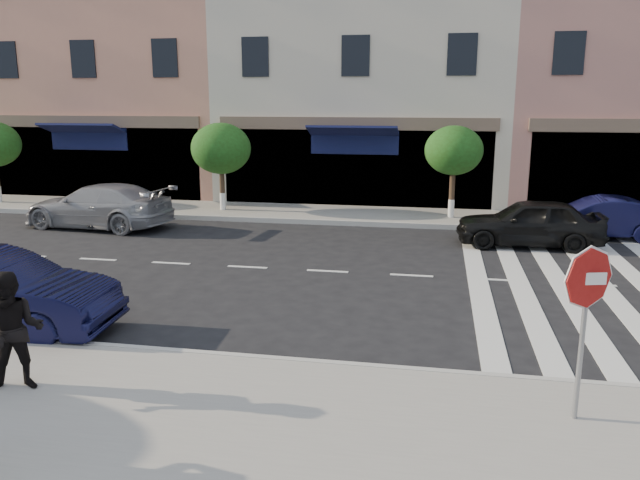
{
  "coord_description": "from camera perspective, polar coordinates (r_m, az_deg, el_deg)",
  "views": [
    {
      "loc": [
        2.48,
        -10.18,
        4.07
      ],
      "look_at": [
        0.33,
        1.27,
        1.4
      ],
      "focal_mm": 35.0,
      "sensor_mm": 36.0,
      "label": 1
    }
  ],
  "objects": [
    {
      "name": "building_centre",
      "position": [
        27.38,
        4.55,
        15.87
      ],
      "size": [
        11.0,
        9.0,
        11.0
      ],
      "primitive_type": "cube",
      "color": "beige",
      "rests_on": "ground"
    },
    {
      "name": "sidewalk_far",
      "position": [
        21.7,
        3.9,
        2.27
      ],
      "size": [
        60.0,
        3.0,
        0.15
      ],
      "primitive_type": "cube",
      "color": "gray",
      "rests_on": "ground"
    },
    {
      "name": "car_far_right",
      "position": [
        20.16,
        24.11,
        1.89
      ],
      "size": [
        3.72,
        1.33,
        1.22
      ],
      "primitive_type": "imported",
      "rotation": [
        0.0,
        0.0,
        -1.58
      ],
      "color": "black",
      "rests_on": "ground"
    },
    {
      "name": "sidewalk_near",
      "position": [
        7.97,
        -9.45,
        -17.39
      ],
      "size": [
        60.0,
        4.5,
        0.15
      ],
      "primitive_type": "cube",
      "color": "gray",
      "rests_on": "ground"
    },
    {
      "name": "street_tree_wb",
      "position": [
        22.34,
        -9.05,
        8.23
      ],
      "size": [
        2.1,
        2.1,
        3.06
      ],
      "color": "#473323",
      "rests_on": "sidewalk_far"
    },
    {
      "name": "car_far_mid",
      "position": [
        18.29,
        18.61,
        1.53
      ],
      "size": [
        3.99,
        1.66,
        1.35
      ],
      "primitive_type": "imported",
      "rotation": [
        0.0,
        0.0,
        -1.55
      ],
      "color": "black",
      "rests_on": "ground"
    },
    {
      "name": "building_west_mid",
      "position": [
        30.48,
        -16.49,
        17.93
      ],
      "size": [
        10.0,
        9.0,
        14.0
      ],
      "primitive_type": "cube",
      "color": "tan",
      "rests_on": "ground"
    },
    {
      "name": "stop_sign",
      "position": [
        8.11,
        23.22,
        -4.53
      ],
      "size": [
        0.77,
        0.22,
        2.23
      ],
      "rotation": [
        0.0,
        0.0,
        0.24
      ],
      "color": "gray",
      "rests_on": "sidewalk_near"
    },
    {
      "name": "street_tree_c",
      "position": [
        21.06,
        12.14,
        7.96
      ],
      "size": [
        1.9,
        1.9,
        3.04
      ],
      "color": "#473323",
      "rests_on": "sidewalk_far"
    },
    {
      "name": "walker",
      "position": [
        9.45,
        -26.25,
        -7.54
      ],
      "size": [
        0.99,
        0.9,
        1.67
      ],
      "primitive_type": "imported",
      "rotation": [
        0.0,
        0.0,
        0.4
      ],
      "color": "black",
      "rests_on": "sidewalk_near"
    },
    {
      "name": "ground",
      "position": [
        11.24,
        -2.87,
        -8.34
      ],
      "size": [
        120.0,
        120.0,
        0.0
      ],
      "primitive_type": "plane",
      "color": "black",
      "rests_on": "ground"
    },
    {
      "name": "car_far_left",
      "position": [
        21.08,
        -19.6,
        2.96
      ],
      "size": [
        5.02,
        2.5,
        1.4
      ],
      "primitive_type": "imported",
      "rotation": [
        0.0,
        0.0,
        -1.68
      ],
      "color": "gray",
      "rests_on": "ground"
    }
  ]
}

